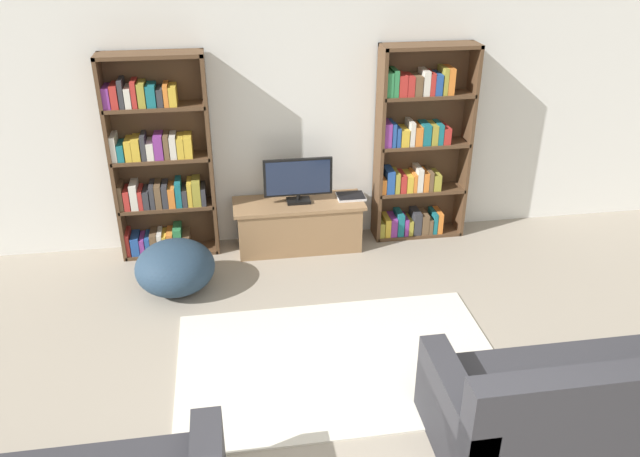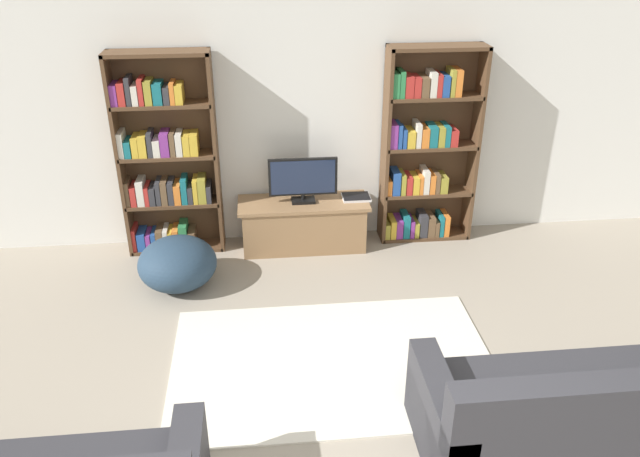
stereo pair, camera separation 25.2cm
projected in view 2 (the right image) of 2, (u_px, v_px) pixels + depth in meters
The scene contains 9 objects.
wall_back at pixel (310, 119), 6.32m from camera, with size 8.80×0.06×2.60m.
bookshelf_left at pixel (166, 161), 6.18m from camera, with size 0.97×0.30×2.04m.
bookshelf_right at pixel (425, 150), 6.42m from camera, with size 0.97×0.30×2.04m.
tv_stand at pixel (304, 224), 6.51m from camera, with size 1.34×0.49×0.52m.
television at pixel (303, 179), 6.28m from camera, with size 0.70×0.16×0.47m.
laptop at pixel (356, 197), 6.46m from camera, with size 0.29×0.23×0.03m.
area_rug at pixel (333, 362), 4.91m from camera, with size 2.53×1.62×0.02m.
couch_right_sofa at pixel (578, 419), 3.97m from camera, with size 1.99×0.96×0.90m.
beanbag_ottoman at pixel (178, 264), 5.82m from camera, with size 0.73×0.73×0.48m, color #23384C.
Camera 2 is at (-0.53, -1.88, 3.18)m, focal length 35.00 mm.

